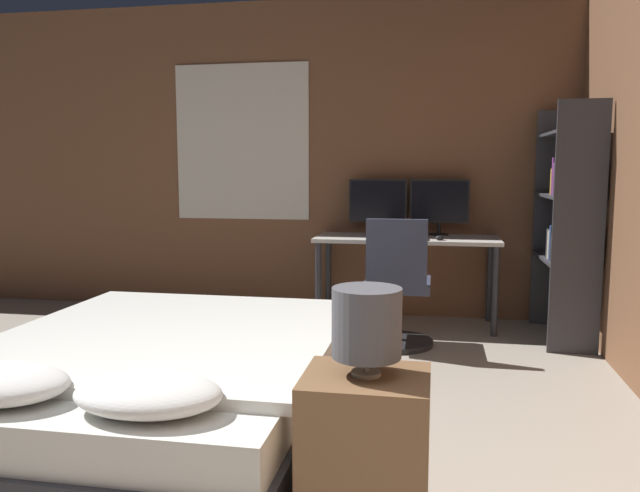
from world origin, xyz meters
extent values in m
cube|color=brown|center=(0.00, 4.02, 1.35)|extent=(12.00, 0.06, 2.70)
cube|color=silver|center=(-1.04, 3.98, 1.50)|extent=(1.21, 0.01, 1.36)
cube|color=black|center=(-1.04, 3.99, 1.50)|extent=(1.13, 0.01, 1.28)
cube|color=#2D2D33|center=(-0.64, 1.42, 0.11)|extent=(1.62, 2.07, 0.22)
cube|color=silver|center=(-0.64, 1.42, 0.31)|extent=(1.56, 2.01, 0.18)
cube|color=silver|center=(-0.64, 1.55, 0.43)|extent=(1.66, 1.74, 0.05)
ellipsoid|color=white|center=(-0.34, 0.64, 0.47)|extent=(0.55, 0.38, 0.13)
cube|color=brown|center=(0.44, 0.66, 0.29)|extent=(0.43, 0.37, 0.58)
cylinder|color=gray|center=(0.44, 0.66, 0.58)|extent=(0.10, 0.10, 0.01)
cylinder|color=gray|center=(0.44, 0.66, 0.62)|extent=(0.02, 0.02, 0.05)
cylinder|color=#4C4C51|center=(0.44, 0.66, 0.76)|extent=(0.24, 0.24, 0.24)
cube|color=beige|center=(0.44, 3.67, 0.71)|extent=(1.46, 0.57, 0.03)
cylinder|color=#2D2D33|center=(-0.24, 3.43, 0.35)|extent=(0.05, 0.05, 0.69)
cylinder|color=#2D2D33|center=(1.12, 3.43, 0.35)|extent=(0.05, 0.05, 0.69)
cylinder|color=#2D2D33|center=(-0.24, 3.90, 0.35)|extent=(0.05, 0.05, 0.69)
cylinder|color=#2D2D33|center=(1.12, 3.90, 0.35)|extent=(0.05, 0.05, 0.69)
cylinder|color=black|center=(0.18, 3.85, 0.73)|extent=(0.16, 0.16, 0.01)
cylinder|color=black|center=(0.18, 3.85, 0.78)|extent=(0.03, 0.03, 0.09)
cube|color=black|center=(0.18, 3.85, 1.00)|extent=(0.48, 0.03, 0.36)
cube|color=black|center=(0.18, 3.84, 1.00)|extent=(0.45, 0.00, 0.33)
cylinder|color=black|center=(0.69, 3.85, 0.73)|extent=(0.16, 0.16, 0.01)
cylinder|color=black|center=(0.69, 3.85, 0.78)|extent=(0.03, 0.03, 0.09)
cube|color=black|center=(0.69, 3.85, 1.00)|extent=(0.48, 0.03, 0.36)
cube|color=black|center=(0.69, 3.84, 1.00)|extent=(0.45, 0.00, 0.33)
cube|color=black|center=(0.44, 3.49, 0.73)|extent=(0.34, 0.13, 0.02)
ellipsoid|color=black|center=(0.70, 3.49, 0.74)|extent=(0.07, 0.05, 0.04)
cylinder|color=black|center=(0.41, 3.06, 0.02)|extent=(0.52, 0.52, 0.04)
cylinder|color=gray|center=(0.41, 3.06, 0.22)|extent=(0.05, 0.05, 0.37)
cube|color=#33384C|center=(0.41, 3.06, 0.44)|extent=(0.46, 0.46, 0.07)
cube|color=#33384C|center=(0.41, 2.85, 0.71)|extent=(0.41, 0.05, 0.45)
cube|color=#333338|center=(1.61, 3.06, 0.86)|extent=(0.34, 0.02, 1.73)
cube|color=#333338|center=(1.61, 3.89, 0.86)|extent=(0.34, 0.02, 1.73)
cube|color=#333338|center=(1.61, 3.47, 0.61)|extent=(0.34, 0.82, 0.02)
cube|color=#333338|center=(1.61, 3.47, 1.07)|extent=(0.34, 0.82, 0.02)
cube|color=#333338|center=(1.61, 3.47, 1.52)|extent=(0.34, 0.82, 0.02)
cube|color=#337042|center=(1.61, 3.10, 0.73)|extent=(0.28, 0.04, 0.23)
cube|color=#2D4784|center=(1.61, 3.14, 0.72)|extent=(0.28, 0.03, 0.22)
cube|color=#28282D|center=(1.61, 3.18, 0.74)|extent=(0.28, 0.04, 0.24)
cube|color=#B2332D|center=(1.61, 3.22, 0.75)|extent=(0.28, 0.02, 0.26)
cube|color=#28282D|center=(1.61, 3.26, 0.70)|extent=(0.28, 0.02, 0.17)
cube|color=#2D4784|center=(1.61, 3.30, 0.74)|extent=(0.28, 0.04, 0.25)
cube|color=#BCB29E|center=(1.61, 3.35, 0.72)|extent=(0.28, 0.03, 0.20)
cube|color=#BCB29E|center=(1.61, 3.38, 0.72)|extent=(0.28, 0.03, 0.21)
cube|color=#28282D|center=(1.61, 3.43, 0.72)|extent=(0.28, 0.04, 0.21)
cube|color=#2D4784|center=(1.61, 3.09, 1.18)|extent=(0.28, 0.04, 0.19)
cube|color=teal|center=(1.61, 3.14, 1.21)|extent=(0.28, 0.04, 0.25)
cube|color=#BCB29E|center=(1.61, 3.19, 1.20)|extent=(0.28, 0.02, 0.24)
cube|color=#28282D|center=(1.61, 3.23, 1.21)|extent=(0.28, 0.04, 0.25)
cube|color=#7A387F|center=(1.61, 3.28, 1.20)|extent=(0.28, 0.04, 0.23)
cube|color=#7A387F|center=(1.61, 3.33, 1.22)|extent=(0.28, 0.04, 0.27)
cube|color=gold|center=(1.61, 3.37, 1.18)|extent=(0.28, 0.03, 0.19)
camera|label=1|loc=(0.66, -1.37, 1.28)|focal=35.00mm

